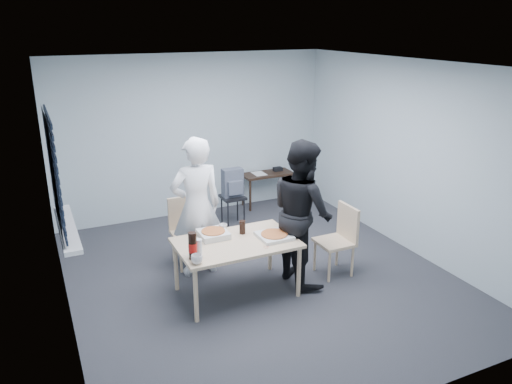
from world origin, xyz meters
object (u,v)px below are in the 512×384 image
person_white (196,207)px  soda_bottle (193,246)px  chair_far (187,226)px  side_table (267,177)px  person_black (302,212)px  stool (233,203)px  backpack (233,183)px  mug_a (197,259)px  dining_table (236,246)px  mug_b (223,228)px  chair_right (340,235)px

person_white → soda_bottle: person_white is taller
chair_far → side_table: 2.46m
person_black → stool: size_ratio=3.65×
person_white → side_table: (1.89, 1.86, -0.39)m
backpack → mug_a: 2.63m
chair_far → side_table: size_ratio=1.02×
person_black → mug_a: (-1.44, -0.33, -0.17)m
side_table → backpack: size_ratio=1.98×
person_white → dining_table: bearing=109.0°
backpack → mug_b: 1.78m
person_white → soda_bottle: size_ratio=5.92×
chair_right → backpack: bearing=107.5°
dining_table → mug_b: 0.35m
mug_b → soda_bottle: soda_bottle is taller
side_table → backpack: bearing=-145.4°
dining_table → person_white: 0.78m
person_black → stool: (-0.10, 1.95, -0.51)m
mug_a → mug_b: bearing=50.4°
chair_right → stool: bearing=107.4°
side_table → person_black: bearing=-107.3°
person_white → chair_right: bearing=154.9°
side_table → chair_right: bearing=-95.8°
person_white → mug_a: (-0.34, -1.02, -0.17)m
chair_right → soda_bottle: (-1.97, -0.14, 0.29)m
chair_far → person_black: (1.13, -1.03, 0.37)m
stool → mug_b: mug_b is taller
chair_far → soda_bottle: 1.30m
person_black → soda_bottle: size_ratio=5.92×
side_table → backpack: backpack is taller
mug_b → soda_bottle: 0.77m
mug_b → chair_far: bearing=109.4°
person_black → mug_b: (-0.89, 0.34, -0.18)m
mug_b → person_white: bearing=119.7°
dining_table → chair_far: (-0.28, 1.02, -0.09)m
mug_a → soda_bottle: soda_bottle is taller
dining_table → person_black: (0.86, -0.00, 0.28)m
chair_far → person_white: size_ratio=0.50×
mug_a → side_table: bearing=52.2°
soda_bottle → chair_right: bearing=4.0°
chair_far → dining_table: bearing=-74.9°
mug_a → person_black: bearing=12.9°
chair_right → person_white: size_ratio=0.50×
stool → backpack: bearing=-90.0°
person_black → side_table: person_black is taller
person_black → mug_a: person_black is taller
chair_right → backpack: size_ratio=2.03×
person_white → mug_a: size_ratio=14.39×
person_black → backpack: 1.95m
chair_far → mug_b: (0.24, -0.69, 0.20)m
dining_table → chair_right: chair_right is taller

